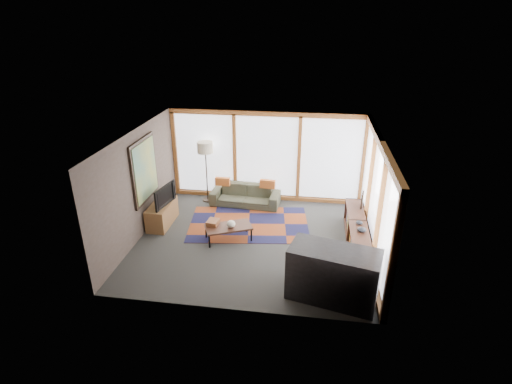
# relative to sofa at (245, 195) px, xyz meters

# --- Properties ---
(ground) EXTENTS (5.50, 5.50, 0.00)m
(ground) POSITION_rel_sofa_xyz_m (0.54, -1.95, -0.28)
(ground) COLOR #2B2C29
(ground) RESTS_ON ground
(room_envelope) EXTENTS (5.52, 5.02, 2.62)m
(room_envelope) POSITION_rel_sofa_xyz_m (1.03, -1.39, 1.26)
(room_envelope) COLOR #40342D
(room_envelope) RESTS_ON ground
(rug) EXTENTS (3.27, 2.33, 0.01)m
(rug) POSITION_rel_sofa_xyz_m (0.29, -1.16, -0.28)
(rug) COLOR brown
(rug) RESTS_ON ground
(sofa) EXTENTS (1.98, 0.87, 0.57)m
(sofa) POSITION_rel_sofa_xyz_m (0.00, 0.00, 0.00)
(sofa) COLOR #383929
(sofa) RESTS_ON ground
(pillow_left) EXTENTS (0.42, 0.14, 0.23)m
(pillow_left) POSITION_rel_sofa_xyz_m (-0.64, -0.03, 0.40)
(pillow_left) COLOR #B35924
(pillow_left) RESTS_ON sofa
(pillow_right) EXTENTS (0.44, 0.19, 0.24)m
(pillow_right) POSITION_rel_sofa_xyz_m (0.63, -0.03, 0.40)
(pillow_right) COLOR #B35924
(pillow_right) RESTS_ON sofa
(floor_lamp) EXTENTS (0.45, 0.45, 1.78)m
(floor_lamp) POSITION_rel_sofa_xyz_m (-1.14, 0.11, 0.60)
(floor_lamp) COLOR black
(floor_lamp) RESTS_ON ground
(coffee_table) EXTENTS (1.22, 0.95, 0.36)m
(coffee_table) POSITION_rel_sofa_xyz_m (-0.06, -2.00, -0.10)
(coffee_table) COLOR #311B14
(coffee_table) RESTS_ON ground
(book_stack) EXTENTS (0.29, 0.34, 0.11)m
(book_stack) POSITION_rel_sofa_xyz_m (-0.45, -1.96, 0.13)
(book_stack) COLOR brown
(book_stack) RESTS_ON coffee_table
(vase) EXTENTS (0.22, 0.22, 0.18)m
(vase) POSITION_rel_sofa_xyz_m (0.01, -2.04, 0.17)
(vase) COLOR beige
(vase) RESTS_ON coffee_table
(bookshelf) EXTENTS (0.44, 2.41, 0.60)m
(bookshelf) POSITION_rel_sofa_xyz_m (2.97, -1.69, 0.02)
(bookshelf) COLOR #311B14
(bookshelf) RESTS_ON ground
(bowl_a) EXTENTS (0.21, 0.21, 0.10)m
(bowl_a) POSITION_rel_sofa_xyz_m (2.99, -2.23, 0.37)
(bowl_a) COLOR black
(bowl_a) RESTS_ON bookshelf
(bowl_b) EXTENTS (0.18, 0.18, 0.08)m
(bowl_b) POSITION_rel_sofa_xyz_m (2.97, -1.88, 0.36)
(bowl_b) COLOR black
(bowl_b) RESTS_ON bookshelf
(shelf_picture) EXTENTS (0.09, 0.30, 0.39)m
(shelf_picture) POSITION_rel_sofa_xyz_m (3.10, -0.96, 0.51)
(shelf_picture) COLOR black
(shelf_picture) RESTS_ON bookshelf
(tv_console) EXTENTS (0.48, 1.15, 0.57)m
(tv_console) POSITION_rel_sofa_xyz_m (-1.92, -1.47, 0.00)
(tv_console) COLOR brown
(tv_console) RESTS_ON ground
(television) EXTENTS (0.29, 0.92, 0.52)m
(television) POSITION_rel_sofa_xyz_m (-1.86, -1.51, 0.55)
(television) COLOR black
(television) RESTS_ON tv_console
(bar_counter) EXTENTS (1.80, 1.15, 1.05)m
(bar_counter) POSITION_rel_sofa_xyz_m (2.34, -3.83, 0.24)
(bar_counter) COLOR black
(bar_counter) RESTS_ON ground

